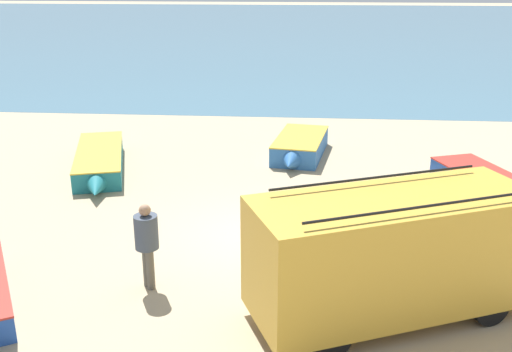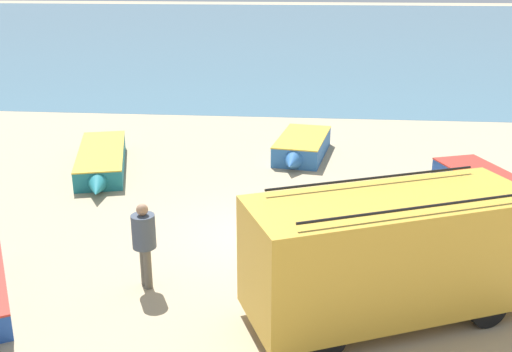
% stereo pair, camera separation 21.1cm
% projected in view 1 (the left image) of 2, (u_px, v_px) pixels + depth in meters
% --- Properties ---
extents(ground_plane, '(200.00, 200.00, 0.00)m').
position_uv_depth(ground_plane, '(264.00, 235.00, 14.59)').
color(ground_plane, tan).
extents(sea_water, '(120.00, 80.00, 0.01)m').
position_uv_depth(sea_water, '(297.00, 28.00, 63.49)').
color(sea_water, '#477084').
rests_on(sea_water, ground_plane).
extents(parked_van, '(5.56, 3.80, 2.51)m').
position_uv_depth(parked_van, '(394.00, 252.00, 10.82)').
color(parked_van, gold).
rests_on(parked_van, ground_plane).
extents(fishing_rowboat_0, '(2.60, 4.57, 0.66)m').
position_uv_depth(fishing_rowboat_0, '(490.00, 187.00, 16.79)').
color(fishing_rowboat_0, '#234CA3').
rests_on(fishing_rowboat_0, ground_plane).
extents(fishing_rowboat_1, '(2.01, 4.05, 0.69)m').
position_uv_depth(fishing_rowboat_1, '(300.00, 147.00, 20.48)').
color(fishing_rowboat_1, '#2D66AD').
rests_on(fishing_rowboat_1, ground_plane).
extents(fishing_rowboat_2, '(2.60, 5.53, 0.63)m').
position_uv_depth(fishing_rowboat_2, '(99.00, 161.00, 19.03)').
color(fishing_rowboat_2, '#1E757F').
rests_on(fishing_rowboat_2, ground_plane).
extents(fisherman_1, '(0.47, 0.47, 1.81)m').
position_uv_depth(fisherman_1, '(147.00, 239.00, 11.87)').
color(fisherman_1, '#5B564C').
rests_on(fisherman_1, ground_plane).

